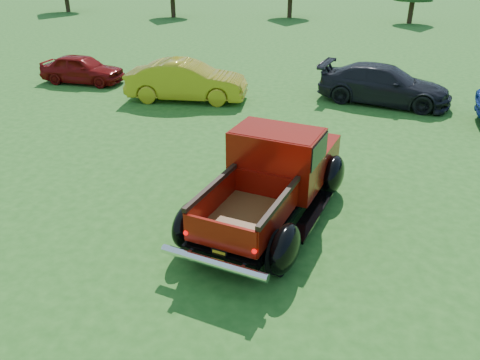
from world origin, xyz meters
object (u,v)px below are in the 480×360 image
at_px(show_car_red, 82,69).
at_px(show_car_grey, 384,84).
at_px(show_car_yellow, 187,81).
at_px(pickup_truck, 276,174).

height_order(show_car_red, show_car_grey, show_car_grey).
bearing_deg(show_car_yellow, pickup_truck, -154.08).
bearing_deg(show_car_grey, pickup_truck, 175.64).
distance_m(show_car_red, show_car_grey, 12.00).
distance_m(pickup_truck, show_car_yellow, 8.52).
xyz_separation_m(show_car_red, show_car_grey, (12.00, 0.08, 0.09)).
relative_size(show_car_yellow, show_car_grey, 0.93).
bearing_deg(show_car_red, pickup_truck, -130.26).
bearing_deg(pickup_truck, show_car_red, 149.63).
xyz_separation_m(show_car_yellow, show_car_grey, (7.00, 1.33, -0.04)).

